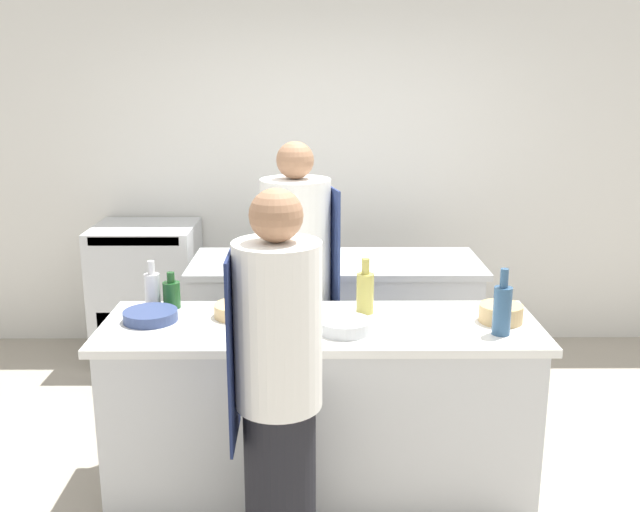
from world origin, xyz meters
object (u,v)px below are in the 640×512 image
object	(u,v)px
bowl_prep_small	(238,310)
bowl_wooden_salad	(501,313)
chef_at_prep_near	(278,389)
bottle_wine	(172,294)
oven_range	(148,292)
bottle_vinegar	(502,309)
bowl_ceramic_blue	(150,316)
bottle_olive_oil	(365,291)
bowl_mixing_large	(345,326)
chef_at_stove	(297,294)
bottle_cooking_oil	(152,289)

from	to	relation	value
bowl_prep_small	bowl_wooden_salad	world-z (taller)	bowl_wooden_salad
chef_at_prep_near	bottle_wine	distance (m)	1.06
oven_range	bottle_vinegar	xyz separation A→B (m)	(2.11, -1.90, 0.51)
chef_at_prep_near	bowl_ceramic_blue	distance (m)	0.94
bowl_ceramic_blue	bowl_wooden_salad	size ratio (longest dim) A/B	1.25
oven_range	chef_at_prep_near	xyz separation A→B (m)	(1.09, -2.37, 0.33)
bottle_vinegar	bottle_wine	distance (m)	1.66
bottle_olive_oil	bowl_mixing_large	world-z (taller)	bottle_olive_oil
bowl_ceramic_blue	chef_at_prep_near	bearing A→B (deg)	-44.95
bottle_vinegar	bowl_wooden_salad	world-z (taller)	bottle_vinegar
bottle_wine	bowl_mixing_large	size ratio (longest dim) A/B	0.77
oven_range	chef_at_stove	xyz separation A→B (m)	(1.14, -1.18, 0.36)
chef_at_stove	bottle_olive_oil	xyz separation A→B (m)	(0.36, -0.41, 0.15)
bottle_cooking_oil	bowl_wooden_salad	world-z (taller)	bottle_cooking_oil
chef_at_prep_near	bowl_wooden_salad	size ratio (longest dim) A/B	7.73
bottle_olive_oil	bottle_cooking_oil	distance (m)	1.10
bowl_mixing_large	bowl_prep_small	size ratio (longest dim) A/B	1.03
chef_at_stove	bowl_mixing_large	bearing A→B (deg)	5.44
bottle_wine	bottle_vinegar	bearing A→B (deg)	-13.78
bottle_wine	bottle_cooking_oil	size ratio (longest dim) A/B	0.76
oven_range	bowl_prep_small	distance (m)	1.90
bottle_wine	bowl_prep_small	xyz separation A→B (m)	(0.36, -0.14, -0.04)
oven_range	bottle_olive_oil	size ratio (longest dim) A/B	3.49
oven_range	bowl_mixing_large	bearing A→B (deg)	-53.61
chef_at_prep_near	bowl_wooden_salad	xyz separation A→B (m)	(1.06, 0.64, 0.10)
bottle_olive_oil	bowl_ceramic_blue	xyz separation A→B (m)	(-1.07, -0.12, -0.09)
chef_at_stove	bottle_vinegar	bearing A→B (deg)	39.37
bottle_wine	bowl_wooden_salad	distance (m)	1.67
bottle_wine	bowl_mixing_large	world-z (taller)	bottle_wine
bottle_wine	bowl_wooden_salad	bearing A→B (deg)	-7.72
bottle_olive_oil	bottle_vinegar	distance (m)	0.69
oven_range	chef_at_prep_near	distance (m)	2.63
bowl_mixing_large	chef_at_stove	bearing A→B (deg)	109.48
chef_at_prep_near	bowl_mixing_large	xyz separation A→B (m)	(0.29, 0.50, 0.09)
chef_at_prep_near	bowl_mixing_large	size ratio (longest dim) A/B	6.66
oven_range	bottle_wine	xyz separation A→B (m)	(0.49, -1.51, 0.46)
oven_range	bowl_wooden_salad	bearing A→B (deg)	-38.83
chef_at_prep_near	chef_at_stove	distance (m)	1.19
bowl_ceramic_blue	chef_at_stove	bearing A→B (deg)	36.78
bottle_cooking_oil	bowl_mixing_large	xyz separation A→B (m)	(0.99, -0.37, -0.07)
bottle_olive_oil	bowl_mixing_large	distance (m)	0.31
bowl_wooden_salad	bottle_wine	bearing A→B (deg)	172.28
oven_range	bottle_vinegar	world-z (taller)	bottle_vinegar
chef_at_prep_near	bottle_wine	xyz separation A→B (m)	(-0.59, 0.86, 0.13)
bottle_olive_oil	bottle_vinegar	bearing A→B (deg)	-26.67
bowl_mixing_large	bowl_wooden_salad	xyz separation A→B (m)	(0.77, 0.14, 0.01)
chef_at_stove	bowl_mixing_large	xyz separation A→B (m)	(0.24, -0.69, 0.06)
bottle_vinegar	bottle_wine	size ratio (longest dim) A/B	1.66
bottle_wine	bottle_cooking_oil	xyz separation A→B (m)	(-0.10, 0.01, 0.02)
bottle_olive_oil	bowl_prep_small	size ratio (longest dim) A/B	1.19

